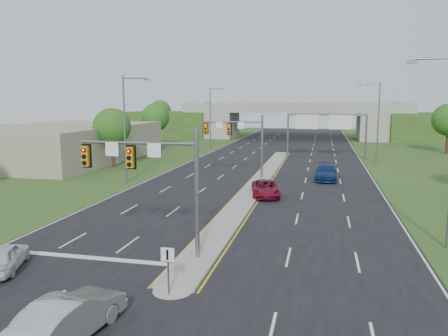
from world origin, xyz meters
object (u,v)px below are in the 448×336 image
car_far_b (326,172)px  overpass (295,123)px  sign_gantry (325,123)px  car_far_a (265,188)px  signal_mast_near (155,171)px  signal_mast_far (241,136)px  car_white (3,257)px  keep_right_sign (168,263)px  car_silver (69,317)px

car_far_b → overpass: bearing=97.4°
sign_gantry → car_far_a: sign_gantry is taller
signal_mast_near → signal_mast_far: 25.00m
signal_mast_near → car_white: bearing=-153.0°
overpass → car_far_b: overpass is taller
signal_mast_near → keep_right_sign: signal_mast_near is taller
signal_mast_far → overpass: 55.13m
keep_right_sign → sign_gantry: 50.04m
signal_mast_near → car_far_b: size_ratio=1.27×
keep_right_sign → car_far_a: (1.50, 21.08, -0.79)m
car_far_a → car_white: bearing=-128.5°
keep_right_sign → sign_gantry: bearing=82.3°
keep_right_sign → car_white: size_ratio=0.54×
car_far_a → overpass: bearing=80.6°
car_white → car_silver: bearing=122.5°
keep_right_sign → car_white: bearing=173.7°
signal_mast_far → keep_right_sign: bearing=-85.6°
signal_mast_far → car_silver: (0.01, -33.45, -3.90)m
signal_mast_far → car_far_a: signal_mast_far is taller
keep_right_sign → car_silver: keep_right_sign is taller
signal_mast_far → car_white: 29.52m
sign_gantry → keep_right_sign: bearing=-97.7°
signal_mast_near → car_far_a: (3.76, 16.62, -4.00)m
overpass → car_far_b: 54.22m
overpass → car_far_a: 63.53m
overpass → car_far_a: size_ratio=15.76×
signal_mast_near → keep_right_sign: size_ratio=3.18×
overpass → car_white: overpass is taller
overpass → car_far_a: (1.50, -63.45, -2.83)m
sign_gantry → car_far_a: bearing=-100.4°
car_white → car_silver: car_silver is taller
signal_mast_near → car_silver: signal_mast_near is taller
signal_mast_near → car_far_b: 28.14m
car_white → car_far_a: (10.54, 20.07, 0.02)m
car_silver → keep_right_sign: bearing=-111.5°
keep_right_sign → sign_gantry: sign_gantry is taller
sign_gantry → car_far_b: (0.13, -18.64, -4.42)m
sign_gantry → car_silver: size_ratio=2.38×
signal_mast_far → car_white: (-6.78, -28.45, -4.02)m
car_white → signal_mast_near: bearing=-174.2°
keep_right_sign → overpass: 84.55m
signal_mast_far → car_white: signal_mast_far is taller
keep_right_sign → car_white: (-9.04, 1.00, -0.81)m
signal_mast_near → sign_gantry: 45.88m
car_silver → car_far_a: 25.35m
signal_mast_far → sign_gantry: size_ratio=0.60×
keep_right_sign → car_far_a: size_ratio=0.43×
signal_mast_near → car_far_a: size_ratio=1.38×
overpass → car_far_b: size_ratio=14.52×
signal_mast_near → keep_right_sign: bearing=-63.1°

